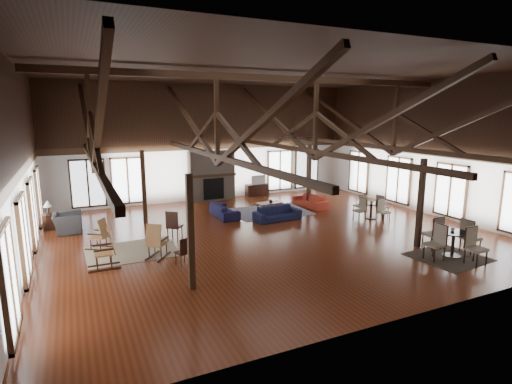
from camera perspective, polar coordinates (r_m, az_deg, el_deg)
name	(u,v)px	position (r m, az deg, el deg)	size (l,w,h in m)	color
floor	(268,234)	(15.35, 1.79, -5.97)	(16.00, 16.00, 0.00)	#5F2614
ceiling	(269,71)	(14.74, 1.94, 16.92)	(16.00, 14.00, 0.02)	black
wall_back	(209,143)	(21.20, -6.76, 7.00)	(16.00, 0.02, 6.00)	silver
wall_front	(418,187)	(9.12, 22.09, 0.70)	(16.00, 0.02, 6.00)	silver
wall_left	(19,168)	(13.25, -30.81, 2.99)	(0.02, 14.00, 6.00)	silver
wall_right	(427,148)	(19.68, 23.26, 5.85)	(0.02, 14.00, 6.00)	silver
roof_truss	(269,127)	(14.67, 1.88, 9.24)	(15.60, 14.07, 3.14)	black
post_grid	(269,195)	(14.97, 1.82, -0.38)	(8.16, 7.16, 3.05)	black
fireplace	(212,176)	(21.09, -6.37, 2.30)	(2.50, 0.69, 2.60)	#76685A
ceiling_fan	(295,136)	(14.05, 5.57, 7.90)	(1.60, 1.60, 0.75)	black
sofa_navy_front	(277,213)	(17.16, 3.07, -3.09)	(2.04, 0.80, 0.59)	black
sofa_navy_left	(224,210)	(17.81, -4.57, -2.59)	(0.79, 2.02, 0.59)	#131234
sofa_orange	(310,201)	(19.80, 7.73, -1.27)	(0.77, 1.96, 0.57)	#A5311F
coffee_table	(269,204)	(18.53, 1.91, -1.68)	(1.24, 0.72, 0.45)	brown
vase	(271,201)	(18.46, 2.13, -1.26)	(0.18, 0.18, 0.19)	#B2B2B2
armchair	(67,223)	(17.07, -25.33, -3.99)	(1.01, 1.15, 0.75)	#2C2D2F
side_table_lamp	(49,218)	(17.78, -27.45, -3.36)	(0.46, 0.46, 1.18)	black
rocking_chair_a	(101,235)	(14.52, -21.31, -5.71)	(0.92, 0.81, 1.06)	olive
rocking_chair_b	(156,242)	(13.08, -14.13, -6.93)	(0.92, 0.98, 1.14)	olive
rocking_chair_c	(107,250)	(12.73, -20.50, -7.73)	(0.92, 0.52, 1.18)	olive
side_chair_a	(173,223)	(14.64, -11.74, -4.43)	(0.66, 0.66, 1.11)	black
side_chair_b	(184,250)	(12.27, -10.26, -8.09)	(0.47, 0.47, 0.88)	black
cafe_table_near	(453,239)	(14.31, 26.36, -6.08)	(2.16, 2.16, 1.13)	black
cafe_table_far	(371,208)	(18.09, 16.14, -2.17)	(1.87, 1.87, 0.97)	black
cup_near	(453,229)	(14.32, 26.29, -4.82)	(0.12, 0.12, 0.09)	#B2B2B2
cup_far	(371,202)	(17.93, 16.17, -1.42)	(0.13, 0.13, 0.10)	#B2B2B2
tv_console	(257,190)	(22.31, 0.14, 0.32)	(1.27, 0.47, 0.63)	black
television	(258,180)	(22.22, 0.23, 1.78)	(0.89, 0.12, 0.51)	#B2B2B2
rug_tan	(132,251)	(14.08, -17.30, -8.06)	(2.88, 2.26, 0.01)	tan
rug_navy	(270,212)	(18.69, 2.03, -2.80)	(3.45, 2.59, 0.01)	#1E1C4F
rug_dark	(448,257)	(14.33, 25.74, -8.36)	(2.14, 1.95, 0.01)	black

